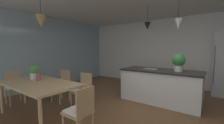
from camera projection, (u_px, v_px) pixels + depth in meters
ground_plane at (144, 118)px, 3.09m from camera, size 10.00×8.40×0.04m
wall_back_kitchen at (178, 52)px, 5.60m from camera, size 10.00×0.12×2.70m
window_wall_left_glazing at (43, 53)px, 5.34m from camera, size 0.06×8.40×2.70m
dining_table at (38, 85)px, 3.09m from camera, size 1.90×1.00×0.76m
chair_kitchen_end at (80, 110)px, 2.35m from camera, size 0.41×0.41×0.87m
chair_window_end at (14, 86)px, 3.89m from camera, size 0.42×0.42×0.87m
chair_far_right at (83, 89)px, 3.57m from camera, size 0.41×0.41×0.87m
chair_far_left at (62, 84)px, 4.07m from camera, size 0.43×0.43×0.87m
kitchen_island at (160, 85)px, 4.02m from camera, size 2.11×0.94×0.91m
pendant_over_table at (41, 21)px, 2.99m from camera, size 0.22×0.22×0.77m
pendant_over_island_main at (147, 26)px, 4.11m from camera, size 0.17×0.17×0.67m
pendant_over_island_aux at (178, 24)px, 3.63m from camera, size 0.17×0.17×0.73m
potted_plant_on_island at (179, 62)px, 3.69m from camera, size 0.32×0.32×0.45m
potted_plant_on_table at (34, 72)px, 3.38m from camera, size 0.21×0.21×0.35m
vase_on_dining_table at (39, 77)px, 3.27m from camera, size 0.09×0.09×0.17m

